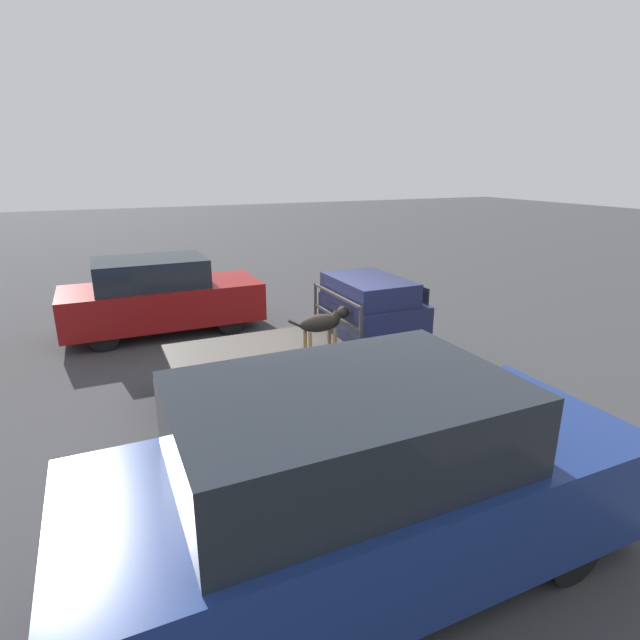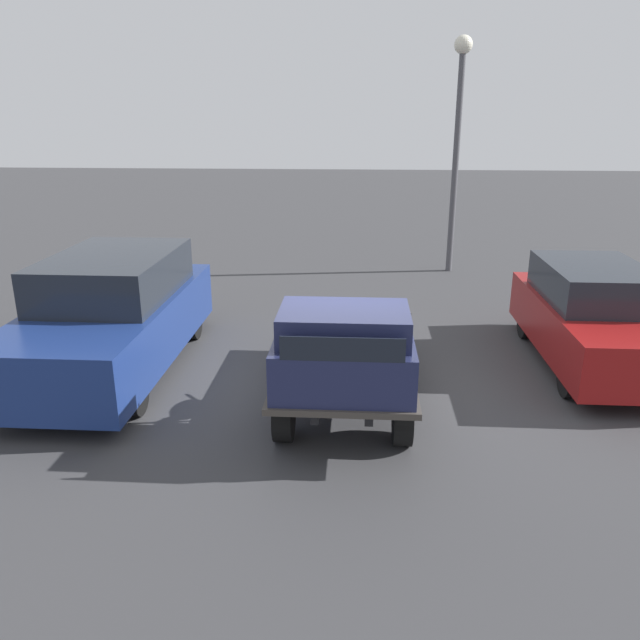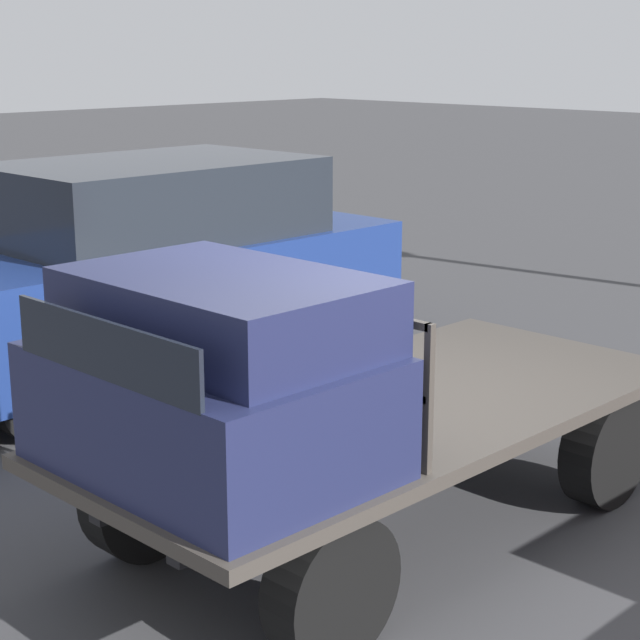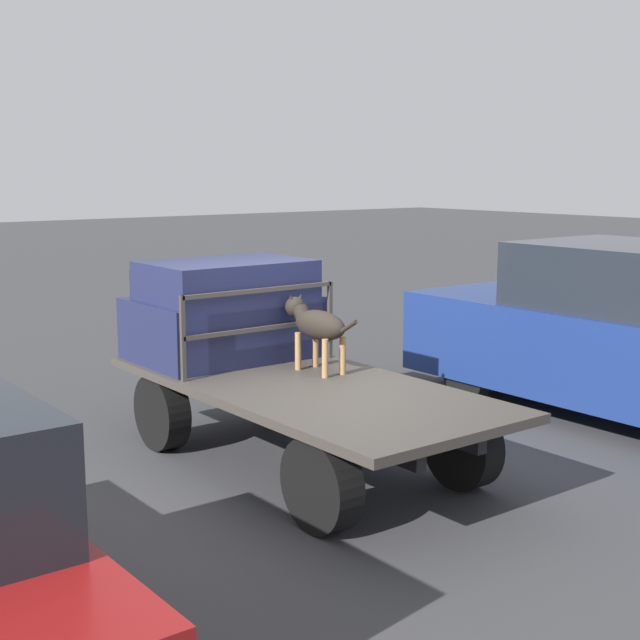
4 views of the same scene
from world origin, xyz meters
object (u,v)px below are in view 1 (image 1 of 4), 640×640
at_px(parked_sedan, 160,296).
at_px(parked_pickup_far, 363,481).
at_px(dog, 324,322).
at_px(flatbed_truck, 299,357).

relative_size(parked_sedan, parked_pickup_far, 0.83).
xyz_separation_m(parked_sedan, parked_pickup_far, (0.71, -7.88, 0.10)).
distance_m(dog, parked_sedan, 4.85).
xyz_separation_m(flatbed_truck, parked_pickup_far, (-0.93, -3.81, 0.35)).
relative_size(dog, parked_pickup_far, 0.21).
height_order(flatbed_truck, dog, dog).
xyz_separation_m(dog, parked_pickup_far, (-1.21, -3.44, -0.31)).
xyz_separation_m(flatbed_truck, parked_sedan, (-1.65, 4.07, 0.25)).
height_order(flatbed_truck, parked_pickup_far, parked_pickup_far).
bearing_deg(parked_pickup_far, dog, 62.40).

